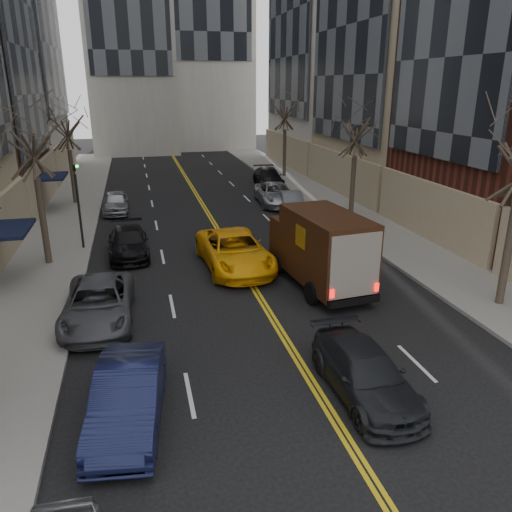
{
  "coord_description": "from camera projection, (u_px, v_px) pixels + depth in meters",
  "views": [
    {
      "loc": [
        -4.48,
        -3.92,
        8.16
      ],
      "look_at": [
        -0.43,
        12.82,
        2.2
      ],
      "focal_mm": 35.0,
      "sensor_mm": 36.0,
      "label": 1
    }
  ],
  "objects": [
    {
      "name": "parked_lf_b",
      "position": [
        128.0,
        397.0,
        12.47
      ],
      "size": [
        2.14,
        4.72,
        1.5
      ],
      "primitive_type": "imported",
      "rotation": [
        0.0,
        0.0,
        -0.12
      ],
      "color": "#101435",
      "rests_on": "ground"
    },
    {
      "name": "sidewalk_right",
      "position": [
        341.0,
        209.0,
        34.04
      ],
      "size": [
        4.0,
        66.0,
        0.15
      ],
      "primitive_type": "cube",
      "color": "slate",
      "rests_on": "ground"
    },
    {
      "name": "taxi",
      "position": [
        235.0,
        251.0,
        23.1
      ],
      "size": [
        3.09,
        6.16,
        1.67
      ],
      "primitive_type": "imported",
      "rotation": [
        0.0,
        0.0,
        0.05
      ],
      "color": "#FEB10A",
      "rests_on": "ground"
    },
    {
      "name": "parked_lf_e",
      "position": [
        116.0,
        202.0,
        33.16
      ],
      "size": [
        1.66,
        4.11,
        1.4
      ],
      "primitive_type": "imported",
      "rotation": [
        0.0,
        0.0,
        0.0
      ],
      "color": "#979A9E",
      "rests_on": "ground"
    },
    {
      "name": "tree_rt_mid",
      "position": [
        357.0,
        119.0,
        30.17
      ],
      "size": [
        3.2,
        3.2,
        8.32
      ],
      "color": "#382D23",
      "rests_on": "sidewalk_right"
    },
    {
      "name": "pedestrian",
      "position": [
        294.0,
        249.0,
        23.01
      ],
      "size": [
        0.69,
        0.81,
        1.87
      ],
      "primitive_type": "imported",
      "rotation": [
        0.0,
        0.0,
        1.14
      ],
      "color": "black",
      "rests_on": "ground"
    },
    {
      "name": "parked_lf_d",
      "position": [
        128.0,
        242.0,
        24.84
      ],
      "size": [
        2.03,
        4.74,
        1.36
      ],
      "primitive_type": "imported",
      "rotation": [
        0.0,
        0.0,
        0.03
      ],
      "color": "black",
      "rests_on": "ground"
    },
    {
      "name": "observer_sedan",
      "position": [
        365.0,
        373.0,
        13.64
      ],
      "size": [
        1.91,
        4.59,
        1.32
      ],
      "rotation": [
        0.0,
        0.0,
        0.01
      ],
      "color": "black",
      "rests_on": "ground"
    },
    {
      "name": "parked_lf_c",
      "position": [
        98.0,
        303.0,
        17.84
      ],
      "size": [
        2.55,
        5.24,
        1.43
      ],
      "primitive_type": "imported",
      "rotation": [
        0.0,
        0.0,
        -0.03
      ],
      "color": "#494A50",
      "rests_on": "ground"
    },
    {
      "name": "ups_truck",
      "position": [
        320.0,
        249.0,
        20.74
      ],
      "size": [
        2.93,
        6.19,
        3.28
      ],
      "rotation": [
        0.0,
        0.0,
        0.11
      ],
      "color": "black",
      "rests_on": "ground"
    },
    {
      "name": "parked_rt_c",
      "position": [
        268.0,
        177.0,
        41.76
      ],
      "size": [
        2.53,
        5.3,
        1.49
      ],
      "primitive_type": "imported",
      "rotation": [
        0.0,
        0.0,
        -0.09
      ],
      "color": "black",
      "rests_on": "ground"
    },
    {
      "name": "parked_rt_b",
      "position": [
        276.0,
        194.0,
        35.43
      ],
      "size": [
        2.84,
        5.54,
        1.49
      ],
      "primitive_type": "imported",
      "rotation": [
        0.0,
        0.0,
        -0.07
      ],
      "color": "#A6A8AD",
      "rests_on": "ground"
    },
    {
      "name": "tree_lf_far",
      "position": [
        66.0,
        117.0,
        33.65
      ],
      "size": [
        3.2,
        3.2,
        8.12
      ],
      "color": "#382D23",
      "rests_on": "sidewalk_left"
    },
    {
      "name": "sidewalk_left",
      "position": [
        63.0,
        226.0,
        30.04
      ],
      "size": [
        4.0,
        66.0,
        0.15
      ],
      "primitive_type": "cube",
      "color": "slate",
      "rests_on": "ground"
    },
    {
      "name": "tree_rt_far",
      "position": [
        285.0,
        101.0,
        43.76
      ],
      "size": [
        3.2,
        3.2,
        9.11
      ],
      "color": "#382D23",
      "rests_on": "sidewalk_right"
    },
    {
      "name": "parked_rt_a",
      "position": [
        292.0,
        202.0,
        33.5
      ],
      "size": [
        1.89,
        4.11,
        1.3
      ],
      "primitive_type": "imported",
      "rotation": [
        0.0,
        0.0,
        -0.13
      ],
      "color": "#515359",
      "rests_on": "ground"
    },
    {
      "name": "tree_lf_mid",
      "position": [
        29.0,
        122.0,
        21.52
      ],
      "size": [
        3.2,
        3.2,
        8.91
      ],
      "color": "#382D23",
      "rests_on": "sidewalk_left"
    },
    {
      "name": "traffic_signal",
      "position": [
        78.0,
        197.0,
        24.91
      ],
      "size": [
        0.29,
        0.26,
        4.7
      ],
      "color": "black",
      "rests_on": "sidewalk_left"
    }
  ]
}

